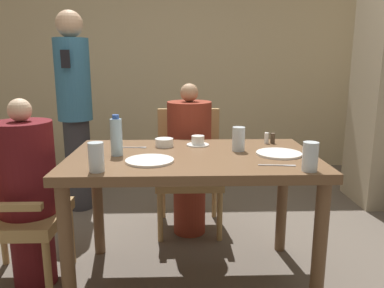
{
  "coord_description": "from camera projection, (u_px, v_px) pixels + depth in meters",
  "views": [
    {
      "loc": [
        -0.07,
        -2.02,
        1.28
      ],
      "look_at": [
        0.0,
        0.04,
        0.82
      ],
      "focal_mm": 35.0,
      "sensor_mm": 36.0,
      "label": 1
    }
  ],
  "objects": [
    {
      "name": "ground_plane",
      "position": [
        192.0,
        279.0,
        2.25
      ],
      "size": [
        16.0,
        16.0,
        0.0
      ],
      "primitive_type": "plane",
      "color": "#60564C"
    },
    {
      "name": "wall_back",
      "position": [
        185.0,
        51.0,
        4.39
      ],
      "size": [
        8.0,
        0.06,
        2.8
      ],
      "color": "#C6B289",
      "rests_on": "ground_plane"
    },
    {
      "name": "dining_table",
      "position": [
        192.0,
        172.0,
        2.1
      ],
      "size": [
        1.36,
        0.81,
        0.77
      ],
      "color": "brown",
      "rests_on": "ground_plane"
    },
    {
      "name": "chair_left_side",
      "position": [
        4.0,
        204.0,
        2.11
      ],
      "size": [
        0.49,
        0.49,
        0.91
      ],
      "color": "#A88451",
      "rests_on": "ground_plane"
    },
    {
      "name": "diner_in_left_chair",
      "position": [
        28.0,
        193.0,
        2.1
      ],
      "size": [
        0.32,
        0.32,
        1.09
      ],
      "color": "#5B1419",
      "rests_on": "ground_plane"
    },
    {
      "name": "chair_far_side",
      "position": [
        189.0,
        164.0,
        2.91
      ],
      "size": [
        0.49,
        0.49,
        0.91
      ],
      "color": "#A88451",
      "rests_on": "ground_plane"
    },
    {
      "name": "diner_in_far_chair",
      "position": [
        189.0,
        159.0,
        2.75
      ],
      "size": [
        0.32,
        0.32,
        1.13
      ],
      "color": "maroon",
      "rests_on": "ground_plane"
    },
    {
      "name": "standing_host",
      "position": [
        75.0,
        106.0,
        3.16
      ],
      "size": [
        0.29,
        0.32,
        1.68
      ],
      "color": "#2D2D33",
      "rests_on": "ground_plane"
    },
    {
      "name": "plate_main_left",
      "position": [
        150.0,
        161.0,
        1.93
      ],
      "size": [
        0.25,
        0.25,
        0.01
      ],
      "color": "white",
      "rests_on": "dining_table"
    },
    {
      "name": "plate_main_right",
      "position": [
        279.0,
        154.0,
        2.07
      ],
      "size": [
        0.25,
        0.25,
        0.01
      ],
      "color": "white",
      "rests_on": "dining_table"
    },
    {
      "name": "teacup_with_saucer",
      "position": [
        198.0,
        141.0,
        2.3
      ],
      "size": [
        0.14,
        0.14,
        0.06
      ],
      "color": "white",
      "rests_on": "dining_table"
    },
    {
      "name": "bowl_small",
      "position": [
        164.0,
        143.0,
        2.27
      ],
      "size": [
        0.11,
        0.11,
        0.05
      ],
      "color": "white",
      "rests_on": "dining_table"
    },
    {
      "name": "water_bottle",
      "position": [
        116.0,
        137.0,
        2.04
      ],
      "size": [
        0.07,
        0.07,
        0.22
      ],
      "color": "#A3C6DB",
      "rests_on": "dining_table"
    },
    {
      "name": "glass_tall_near",
      "position": [
        310.0,
        157.0,
        1.75
      ],
      "size": [
        0.07,
        0.07,
        0.14
      ],
      "color": "silver",
      "rests_on": "dining_table"
    },
    {
      "name": "glass_tall_mid",
      "position": [
        239.0,
        139.0,
        2.15
      ],
      "size": [
        0.07,
        0.07,
        0.14
      ],
      "color": "silver",
      "rests_on": "dining_table"
    },
    {
      "name": "glass_tall_far",
      "position": [
        96.0,
        157.0,
        1.74
      ],
      "size": [
        0.07,
        0.07,
        0.14
      ],
      "color": "silver",
      "rests_on": "dining_table"
    },
    {
      "name": "salt_shaker",
      "position": [
        266.0,
        138.0,
        2.35
      ],
      "size": [
        0.03,
        0.03,
        0.07
      ],
      "color": "white",
      "rests_on": "dining_table"
    },
    {
      "name": "pepper_shaker",
      "position": [
        273.0,
        138.0,
        2.35
      ],
      "size": [
        0.03,
        0.03,
        0.07
      ],
      "color": "#4C3D2D",
      "rests_on": "dining_table"
    },
    {
      "name": "fork_beside_plate",
      "position": [
        135.0,
        147.0,
        2.24
      ],
      "size": [
        0.17,
        0.03,
        0.0
      ],
      "color": "silver",
      "rests_on": "dining_table"
    },
    {
      "name": "knife_beside_plate",
      "position": [
        279.0,
        165.0,
        1.85
      ],
      "size": [
        0.18,
        0.03,
        0.0
      ],
      "color": "silver",
      "rests_on": "dining_table"
    }
  ]
}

